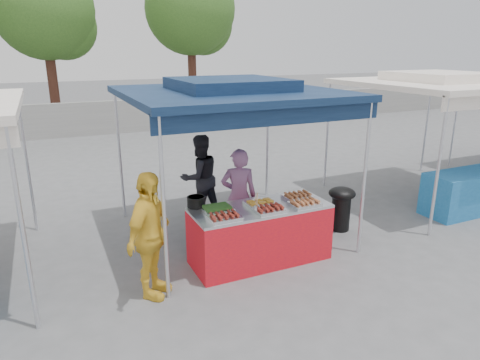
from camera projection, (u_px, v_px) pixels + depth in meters
name	position (u px, v px, depth m)	size (l,w,h in m)	color
ground_plane	(257.00, 257.00, 6.44)	(80.00, 80.00, 0.00)	slate
back_wall	(123.00, 117.00, 15.81)	(40.00, 0.25, 1.20)	gray
main_canopy	(230.00, 92.00, 6.58)	(3.20, 3.20, 2.57)	silver
neighbor_stall_right	(452.00, 125.00, 8.26)	(3.20, 3.20, 2.57)	silver
tree_1	(49.00, 14.00, 15.59)	(3.62, 3.58, 6.16)	#47251B
tree_2	(193.00, 13.00, 18.04)	(3.78, 3.77, 6.49)	#47251B
vendor_table	(260.00, 234.00, 6.22)	(2.00, 0.80, 0.85)	red
food_tray_fl	(224.00, 217.00, 5.62)	(0.42, 0.30, 0.07)	silver
food_tray_fm	(270.00, 209.00, 5.89)	(0.42, 0.30, 0.07)	silver
food_tray_fr	(305.00, 204.00, 6.12)	(0.42, 0.30, 0.07)	silver
food_tray_bl	(217.00, 209.00, 5.92)	(0.42, 0.30, 0.07)	silver
food_tray_bm	(260.00, 203.00, 6.14)	(0.42, 0.30, 0.07)	silver
food_tray_br	(298.00, 196.00, 6.42)	(0.42, 0.30, 0.07)	silver
cooking_pot	(196.00, 202.00, 6.07)	(0.26, 0.26, 0.15)	black
skewer_cup	(256.00, 209.00, 5.87)	(0.07, 0.07, 0.09)	silver
wok_burner	(341.00, 205.00, 7.30)	(0.46, 0.46, 0.77)	black
crate_left	(215.00, 236.00, 6.84)	(0.46, 0.32, 0.28)	#1647B2
crate_right	(248.00, 230.00, 7.03)	(0.49, 0.35, 0.30)	#1647B2
crate_stacked	(248.00, 214.00, 6.94)	(0.48, 0.34, 0.29)	#1647B2
vendor_woman	(239.00, 196.00, 6.75)	(0.56, 0.37, 1.55)	#97608F
helper_man	(200.00, 177.00, 7.71)	(0.76, 0.59, 1.56)	black
customer_person	(150.00, 236.00, 5.22)	(0.95, 0.40, 1.63)	yellow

